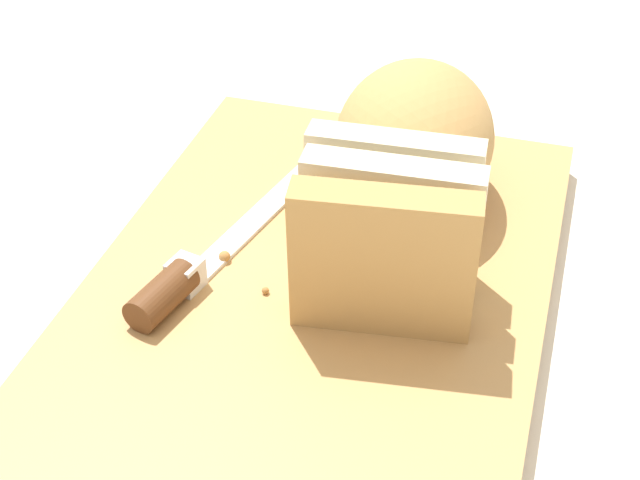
% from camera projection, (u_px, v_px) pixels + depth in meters
% --- Properties ---
extents(ground_plane, '(3.00, 3.00, 0.00)m').
position_uv_depth(ground_plane, '(320.00, 304.00, 0.65)').
color(ground_plane, silver).
extents(cutting_board, '(0.44, 0.32, 0.02)m').
position_uv_depth(cutting_board, '(320.00, 290.00, 0.64)').
color(cutting_board, tan).
rests_on(cutting_board, ground_plane).
extents(bread_loaf, '(0.24, 0.12, 0.10)m').
position_uv_depth(bread_loaf, '(407.00, 165.00, 0.65)').
color(bread_loaf, tan).
rests_on(bread_loaf, cutting_board).
extents(bread_knife, '(0.25, 0.09, 0.02)m').
position_uv_depth(bread_knife, '(193.00, 270.00, 0.62)').
color(bread_knife, silver).
rests_on(bread_knife, cutting_board).
extents(crumb_near_knife, '(0.00, 0.00, 0.00)m').
position_uv_depth(crumb_near_knife, '(265.00, 291.00, 0.62)').
color(crumb_near_knife, '#A8753D').
rests_on(crumb_near_knife, cutting_board).
extents(crumb_near_loaf, '(0.01, 0.01, 0.01)m').
position_uv_depth(crumb_near_loaf, '(223.00, 259.00, 0.64)').
color(crumb_near_loaf, '#A8753D').
rests_on(crumb_near_loaf, cutting_board).
extents(crumb_stray_left, '(0.00, 0.00, 0.00)m').
position_uv_depth(crumb_stray_left, '(358.00, 246.00, 0.66)').
color(crumb_stray_left, '#A8753D').
rests_on(crumb_stray_left, cutting_board).
extents(crumb_stray_right, '(0.01, 0.01, 0.01)m').
position_uv_depth(crumb_stray_right, '(364.00, 291.00, 0.62)').
color(crumb_stray_right, '#A8753D').
rests_on(crumb_stray_right, cutting_board).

